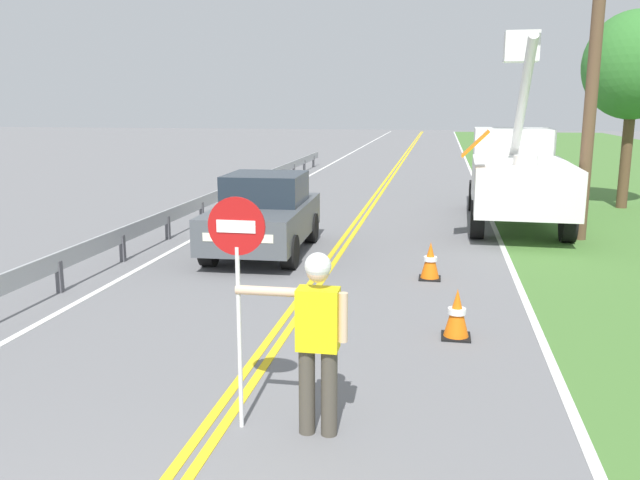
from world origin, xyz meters
name	(u,v)px	position (x,y,z in m)	size (l,w,h in m)	color
centerline_yellow_left	(373,198)	(-0.09, 20.00, 0.01)	(0.11, 110.00, 0.01)	yellow
centerline_yellow_right	(378,198)	(0.09, 20.00, 0.01)	(0.11, 110.00, 0.01)	yellow
edge_line_right	(483,201)	(3.60, 20.00, 0.01)	(0.12, 110.00, 0.01)	silver
edge_line_left	(273,196)	(-3.60, 20.00, 0.01)	(0.12, 110.00, 0.01)	silver
flagger_worker	(317,332)	(1.04, 3.71, 1.05)	(1.09, 0.25, 1.83)	#474238
stop_sign_paddle	(237,261)	(0.27, 3.71, 1.71)	(0.56, 0.04, 2.33)	silver
utility_bucket_truck	(516,171)	(4.17, 16.24, 1.40)	(2.84, 6.87, 5.09)	white
oncoming_sedan_nearest	(264,215)	(-1.56, 11.33, 0.83)	(2.02, 4.16, 1.70)	#4C5156
utility_pole_near	(596,42)	(5.49, 14.05, 4.53)	(1.80, 0.28, 8.70)	brown
traffic_cone_lead	(457,314)	(2.44, 6.69, 0.34)	(0.40, 0.40, 0.70)	orange
traffic_cone_mid	(430,261)	(2.03, 9.75, 0.34)	(0.40, 0.40, 0.70)	orange
guardrail_left_shoulder	(215,198)	(-4.20, 15.71, 0.52)	(0.10, 32.00, 0.71)	#9EA0A3
roadside_tree_verge	(635,66)	(7.73, 19.33, 4.27)	(3.00, 3.00, 5.90)	brown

